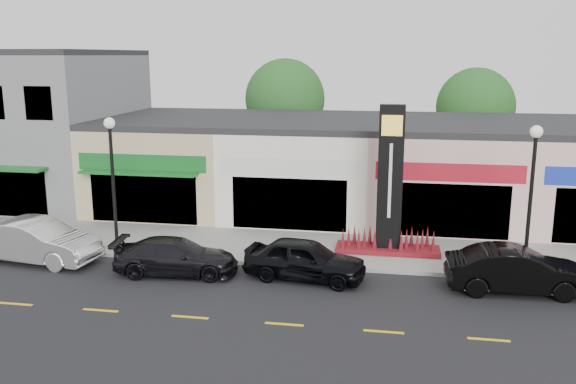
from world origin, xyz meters
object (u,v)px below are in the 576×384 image
car_white_van (36,241)px  car_black_conv (517,270)px  lamp_west_near (112,171)px  lamp_east_near (532,185)px  car_dark_sedan (176,257)px  pylon_sign (389,201)px  car_black_sedan (305,259)px

car_white_van → car_black_conv: size_ratio=1.07×
lamp_west_near → car_white_van: (-2.69, -1.47, -2.63)m
lamp_east_near → car_dark_sedan: 13.20m
car_black_conv → lamp_west_near: bearing=81.9°
lamp_west_near → lamp_east_near: same height
pylon_sign → car_black_conv: size_ratio=1.26×
pylon_sign → car_black_sedan: bearing=-132.1°
car_white_van → car_dark_sedan: (5.92, -0.36, -0.17)m
car_white_van → car_dark_sedan: 5.94m
lamp_west_near → car_white_van: size_ratio=1.07×
pylon_sign → car_black_conv: 5.70m
car_white_van → car_black_conv: car_white_van is taller
car_dark_sedan → car_black_sedan: car_black_sedan is taller
lamp_east_near → pylon_sign: pylon_sign is taller
lamp_west_near → car_black_sedan: (8.06, -1.56, -2.72)m
lamp_east_near → car_white_van: 18.93m
lamp_west_near → pylon_sign: size_ratio=0.91×
lamp_west_near → car_black_conv: lamp_west_near is taller
lamp_east_near → car_black_conv: (-0.56, -1.55, -2.69)m
car_dark_sedan → car_black_conv: 12.21m
car_white_van → lamp_west_near: bearing=-53.7°
lamp_west_near → lamp_east_near: 16.00m
lamp_west_near → pylon_sign: bearing=8.8°
lamp_west_near → car_dark_sedan: lamp_west_near is taller
pylon_sign → car_white_van: size_ratio=1.17×
lamp_east_near → car_white_van: lamp_east_near is taller
pylon_sign → lamp_east_near: bearing=-18.7°
pylon_sign → car_black_conv: pylon_sign is taller
car_white_van → car_black_sedan: (10.75, -0.09, -0.09)m
car_white_van → car_dark_sedan: car_white_van is taller
pylon_sign → car_dark_sedan: size_ratio=1.30×
pylon_sign → car_white_van: bearing=-167.0°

